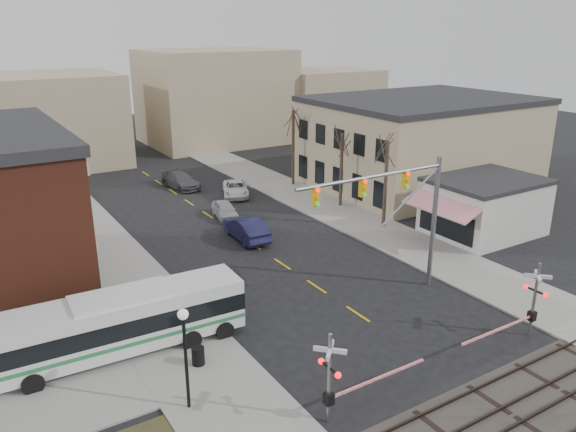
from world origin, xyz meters
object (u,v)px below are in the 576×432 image
object	(u,v)px
car_d	(181,180)
pedestrian_near	(186,319)
traffic_signal_mast	(401,202)
car_b	(246,228)
car_c	(236,189)
transit_bus	(124,321)
rr_crossing_east	(529,303)
rr_crossing_west	(338,376)
trash_bin	(198,356)
car_a	(225,210)
pedestrian_far	(153,306)
street_lamp	(185,339)

from	to	relation	value
car_d	pedestrian_near	xyz separation A→B (m)	(-10.00, -26.05, 0.19)
traffic_signal_mast	car_b	world-z (taller)	traffic_signal_mast
pedestrian_near	car_c	bearing A→B (deg)	-17.16
traffic_signal_mast	transit_bus	bearing A→B (deg)	171.41
rr_crossing_east	car_d	bearing A→B (deg)	97.20
transit_bus	car_b	size ratio (longest dim) A/B	2.29
transit_bus	car_c	bearing A→B (deg)	51.71
transit_bus	rr_crossing_west	size ratio (longest dim) A/B	2.08
trash_bin	car_a	size ratio (longest dim) A/B	0.22
car_d	car_a	bearing A→B (deg)	-99.36
car_c	car_a	bearing A→B (deg)	-100.90
traffic_signal_mast	pedestrian_far	bearing A→B (deg)	160.87
transit_bus	pedestrian_near	size ratio (longest dim) A/B	7.19
car_b	car_d	size ratio (longest dim) A/B	1.00
car_b	car_c	bearing A→B (deg)	-110.07
street_lamp	pedestrian_near	size ratio (longest dim) A/B	2.78
pedestrian_near	car_a	bearing A→B (deg)	-16.43
car_c	rr_crossing_east	bearing A→B (deg)	-64.03
car_d	car_c	bearing A→B (deg)	-65.18
rr_crossing_west	car_d	distance (m)	36.01
rr_crossing_east	pedestrian_near	distance (m)	17.18
traffic_signal_mast	car_c	xyz separation A→B (m)	(1.26, 23.09, -5.06)
street_lamp	transit_bus	bearing A→B (deg)	99.37
traffic_signal_mast	rr_crossing_east	size ratio (longest dim) A/B	1.76
car_a	pedestrian_far	bearing A→B (deg)	-117.80
pedestrian_near	car_d	bearing A→B (deg)	-5.55
rr_crossing_west	pedestrian_far	xyz separation A→B (m)	(-3.64, 11.47, -1.07)
rr_crossing_west	pedestrian_near	world-z (taller)	rr_crossing_west
transit_bus	pedestrian_near	xyz separation A→B (m)	(3.08, -0.06, -0.76)
traffic_signal_mast	trash_bin	world-z (taller)	traffic_signal_mast
car_a	car_d	world-z (taller)	car_d
rr_crossing_west	car_c	size ratio (longest dim) A/B	1.16
pedestrian_near	traffic_signal_mast	bearing A→B (deg)	-85.03
traffic_signal_mast	car_c	size ratio (longest dim) A/B	2.04
trash_bin	pedestrian_far	world-z (taller)	pedestrian_far
car_b	traffic_signal_mast	bearing A→B (deg)	106.82
transit_bus	car_a	world-z (taller)	transit_bus
traffic_signal_mast	car_c	distance (m)	23.67
car_c	trash_bin	bearing A→B (deg)	-96.61
pedestrian_far	pedestrian_near	bearing A→B (deg)	-104.23
traffic_signal_mast	pedestrian_far	xyz separation A→B (m)	(-13.04, 4.52, -4.83)
rr_crossing_west	pedestrian_far	world-z (taller)	rr_crossing_west
traffic_signal_mast	car_a	world-z (taller)	traffic_signal_mast
pedestrian_near	trash_bin	bearing A→B (deg)	-176.39
traffic_signal_mast	rr_crossing_east	xyz separation A→B (m)	(2.37, -6.99, -3.76)
trash_bin	car_d	size ratio (longest dim) A/B	0.17
traffic_signal_mast	street_lamp	size ratio (longest dim) A/B	2.18
rr_crossing_west	car_b	distance (m)	20.64
car_d	pedestrian_far	bearing A→B (deg)	-122.65
car_a	pedestrian_near	distance (m)	18.44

